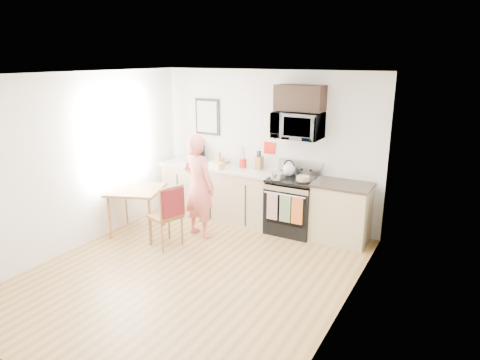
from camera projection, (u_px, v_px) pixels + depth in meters
The scene contains 28 objects.
floor at pixel (192, 273), 5.75m from camera, with size 4.60×4.60×0.00m, color olive.
back_wall at pixel (267, 147), 7.32m from camera, with size 4.00×0.04×2.60m, color white.
front_wall at pixel (22, 249), 3.46m from camera, with size 4.00×0.04×2.60m, color white.
left_wall at pixel (78, 162), 6.33m from camera, with size 0.04×4.60×2.60m, color white.
right_wall at pixel (345, 206), 4.46m from camera, with size 0.04×4.60×2.60m, color white.
ceiling at pixel (185, 74), 5.03m from camera, with size 4.00×4.60×0.04m, color silver.
window at pixel (118, 137), 6.91m from camera, with size 0.06×1.40×1.50m.
cabinet_left at pixel (219, 192), 7.68m from camera, with size 2.10×0.60×0.90m, color tan.
countertop_left at pixel (219, 167), 7.55m from camera, with size 2.14×0.64×0.04m, color beige.
cabinet_right at pixel (341, 214), 6.64m from camera, with size 0.84×0.60×0.90m, color tan.
countertop_right at pixel (343, 185), 6.51m from camera, with size 0.88×0.64×0.04m, color black.
range at pixel (293, 207), 7.00m from camera, with size 0.76×0.70×1.16m.
microwave at pixel (298, 125), 6.72m from camera, with size 0.76×0.51×0.42m, color #ADADB2.
upper_cabinet at pixel (300, 98), 6.64m from camera, with size 0.76×0.35×0.40m, color black.
wall_art at pixel (207, 117), 7.74m from camera, with size 0.50×0.04×0.65m.
wall_trivet at pixel (270, 148), 7.29m from camera, with size 0.20×0.02×0.20m, color red.
person at pixel (199, 186), 6.76m from camera, with size 0.60×0.40×1.65m, color #E2453E.
dining_table at pixel (136, 194), 6.91m from camera, with size 0.90×0.90×0.75m.
chair at pixel (170, 209), 6.32m from camera, with size 0.56×0.53×0.99m.
knife_block at pixel (259, 163), 7.30m from camera, with size 0.10×0.14×0.22m, color brown.
utensil_crock at pixel (243, 159), 7.40m from camera, with size 0.12×0.12×0.37m.
fruit_bowl at pixel (222, 161), 7.71m from camera, with size 0.24×0.24×0.11m.
milk_carton at pixel (218, 159), 7.50m from camera, with size 0.09×0.09×0.24m, color tan.
coffee_maker at pixel (197, 154), 7.84m from camera, with size 0.19×0.26×0.30m.
bread_bag at pixel (217, 165), 7.38m from camera, with size 0.28×0.13×0.10m, color tan.
cake at pixel (303, 179), 6.67m from camera, with size 0.25×0.25×0.08m.
kettle at pixel (289, 169), 6.95m from camera, with size 0.21×0.21×0.27m.
pot at pixel (277, 176), 6.77m from camera, with size 0.22×0.36×0.11m.
Camera 1 is at (3.08, -4.21, 2.80)m, focal length 32.00 mm.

